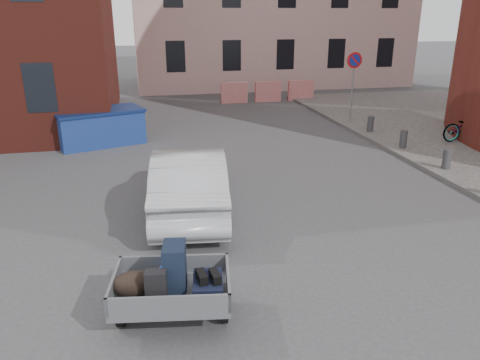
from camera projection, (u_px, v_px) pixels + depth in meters
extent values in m
plane|color=#38383A|center=(269.00, 254.00, 8.53)|extent=(120.00, 120.00, 0.00)
cylinder|color=gray|center=(352.00, 88.00, 18.01)|extent=(0.07, 0.07, 2.60)
cylinder|color=red|center=(355.00, 60.00, 17.63)|extent=(0.60, 0.03, 0.60)
cylinder|color=navy|center=(355.00, 60.00, 17.62)|extent=(0.44, 0.03, 0.44)
cylinder|color=#3A3A3D|center=(447.00, 159.00, 12.74)|extent=(0.22, 0.22, 0.55)
cylinder|color=#3A3A3D|center=(403.00, 139.00, 14.77)|extent=(0.22, 0.22, 0.55)
cylinder|color=#3A3A3D|center=(370.00, 124.00, 16.79)|extent=(0.22, 0.22, 0.55)
cube|color=red|center=(234.00, 93.00, 22.66)|extent=(1.30, 0.18, 1.00)
cube|color=red|center=(268.00, 92.00, 23.01)|extent=(1.30, 0.18, 1.00)
cube|color=red|center=(301.00, 90.00, 23.35)|extent=(1.30, 0.18, 1.00)
cylinder|color=black|center=(121.00, 311.00, 6.54)|extent=(0.17, 0.45, 0.44)
cylinder|color=black|center=(224.00, 307.00, 6.62)|extent=(0.17, 0.45, 0.44)
cube|color=slate|center=(172.00, 294.00, 6.50)|extent=(1.75, 1.33, 0.08)
cube|color=slate|center=(114.00, 285.00, 6.39)|extent=(0.21, 1.09, 0.28)
cube|color=slate|center=(228.00, 281.00, 6.49)|extent=(0.21, 1.09, 0.28)
cube|color=slate|center=(174.00, 264.00, 6.94)|extent=(1.59, 0.29, 0.28)
cube|color=slate|center=(169.00, 306.00, 5.94)|extent=(1.59, 0.29, 0.28)
cube|color=slate|center=(177.00, 265.00, 7.37)|extent=(0.19, 0.70, 0.06)
cube|color=#141E30|center=(175.00, 268.00, 6.42)|extent=(0.37, 0.49, 0.70)
cube|color=black|center=(208.00, 287.00, 6.38)|extent=(0.49, 0.65, 0.25)
ellipsoid|color=black|center=(134.00, 284.00, 6.35)|extent=(0.65, 0.45, 0.36)
cube|color=black|center=(156.00, 287.00, 6.16)|extent=(0.30, 0.22, 0.48)
ellipsoid|color=#183DBA|center=(170.00, 271.00, 6.77)|extent=(0.40, 0.35, 0.24)
cube|color=black|center=(202.00, 277.00, 6.26)|extent=(0.14, 0.28, 0.13)
cube|color=black|center=(215.00, 276.00, 6.28)|extent=(0.14, 0.28, 0.13)
cube|color=navy|center=(100.00, 128.00, 15.50)|extent=(2.98, 2.14, 1.08)
cube|color=navy|center=(98.00, 111.00, 15.31)|extent=(3.09, 2.25, 0.09)
imported|color=#A5A7AD|center=(189.00, 180.00, 10.20)|extent=(2.01, 4.49, 1.43)
imported|color=black|center=(468.00, 127.00, 15.48)|extent=(1.82, 0.66, 0.95)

